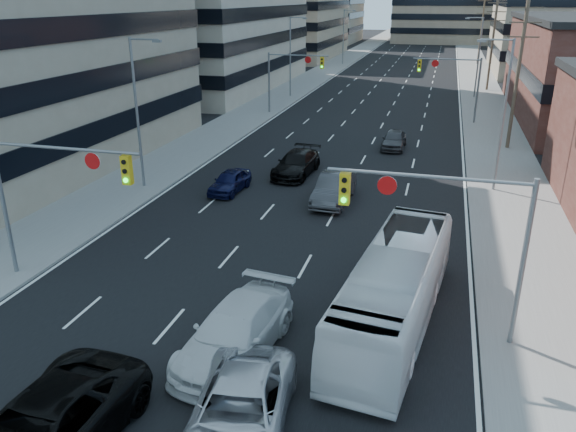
{
  "coord_description": "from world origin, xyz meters",
  "views": [
    {
      "loc": [
        6.98,
        -9.73,
        11.19
      ],
      "look_at": [
        0.94,
        12.31,
        2.2
      ],
      "focal_mm": 35.0,
      "sensor_mm": 36.0,
      "label": 1
    }
  ],
  "objects_px": {
    "silver_suv": "(239,411)",
    "sedan_blue": "(230,181)",
    "transit_bus": "(395,289)",
    "white_van": "(235,332)"
  },
  "relations": [
    {
      "from": "silver_suv",
      "to": "transit_bus",
      "type": "relative_size",
      "value": 0.53
    },
    {
      "from": "silver_suv",
      "to": "sedan_blue",
      "type": "bearing_deg",
      "value": 103.75
    },
    {
      "from": "silver_suv",
      "to": "transit_bus",
      "type": "distance_m",
      "value": 7.54
    },
    {
      "from": "white_van",
      "to": "sedan_blue",
      "type": "bearing_deg",
      "value": 118.43
    },
    {
      "from": "transit_bus",
      "to": "sedan_blue",
      "type": "height_order",
      "value": "transit_bus"
    },
    {
      "from": "white_van",
      "to": "transit_bus",
      "type": "xyz_separation_m",
      "value": [
        4.89,
        3.17,
        0.63
      ]
    },
    {
      "from": "white_van",
      "to": "silver_suv",
      "type": "height_order",
      "value": "white_van"
    },
    {
      "from": "sedan_blue",
      "to": "silver_suv",
      "type": "bearing_deg",
      "value": -64.72
    },
    {
      "from": "white_van",
      "to": "sedan_blue",
      "type": "distance_m",
      "value": 16.8
    },
    {
      "from": "silver_suv",
      "to": "sedan_blue",
      "type": "height_order",
      "value": "silver_suv"
    }
  ]
}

